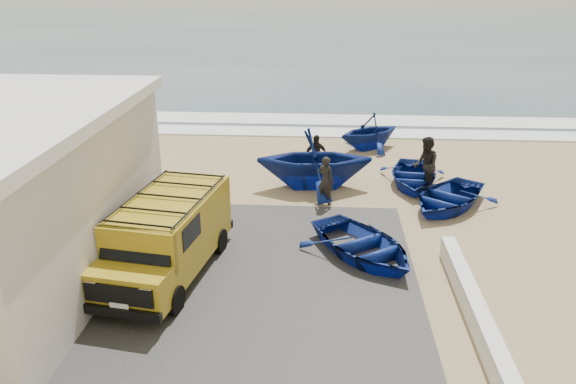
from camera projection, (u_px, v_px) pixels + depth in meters
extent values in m
plane|color=tan|center=(264.00, 249.00, 15.66)|extent=(160.00, 160.00, 0.00)
cube|color=#3B3836|center=(176.00, 283.00, 13.92)|extent=(12.00, 10.00, 0.05)
cube|color=#385166|center=(313.00, 33.00, 67.56)|extent=(180.00, 88.00, 0.01)
cube|color=white|center=(291.00, 132.00, 26.77)|extent=(180.00, 1.60, 0.06)
cube|color=white|center=(294.00, 119.00, 29.09)|extent=(180.00, 2.20, 0.04)
cube|color=black|center=(124.00, 164.00, 14.45)|extent=(0.08, 0.70, 0.90)
cube|color=silver|center=(474.00, 307.00, 12.48)|extent=(0.35, 6.00, 0.55)
cube|color=#AF8F1A|center=(172.00, 228.00, 14.27)|extent=(2.44, 4.06, 1.61)
cube|color=#AF8F1A|center=(129.00, 288.00, 12.28)|extent=(1.97, 1.16, 0.88)
cube|color=black|center=(136.00, 246.00, 12.41)|extent=(1.74, 0.60, 0.70)
cube|color=black|center=(119.00, 295.00, 11.83)|extent=(1.57, 0.33, 0.44)
cube|color=black|center=(120.00, 313.00, 11.96)|extent=(1.89, 0.44, 0.22)
cube|color=black|center=(169.00, 196.00, 13.90)|extent=(2.30, 3.75, 0.06)
cylinder|color=black|center=(105.00, 291.00, 12.98)|extent=(0.32, 0.71, 0.68)
cylinder|color=black|center=(161.00, 235.00, 15.72)|extent=(0.32, 0.71, 0.68)
cylinder|color=black|center=(175.00, 300.00, 12.62)|extent=(0.32, 0.71, 0.68)
cylinder|color=black|center=(220.00, 241.00, 15.36)|extent=(0.32, 0.71, 0.68)
imported|color=navy|center=(363.00, 245.00, 15.08)|extent=(4.20, 4.46, 0.75)
imported|color=navy|center=(447.00, 197.00, 18.25)|extent=(4.16, 4.38, 0.74)
imported|color=navy|center=(315.00, 159.00, 19.71)|extent=(4.34, 3.83, 2.14)
imported|color=navy|center=(413.00, 176.00, 20.17)|extent=(2.81, 3.66, 0.70)
imported|color=navy|center=(369.00, 131.00, 24.12)|extent=(3.89, 3.80, 1.56)
imported|color=black|center=(326.00, 180.00, 18.39)|extent=(0.72, 0.66, 1.64)
imported|color=black|center=(426.00, 165.00, 19.32)|extent=(0.77, 0.98, 1.97)
imported|color=black|center=(316.00, 156.00, 20.92)|extent=(1.01, 0.70, 1.60)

